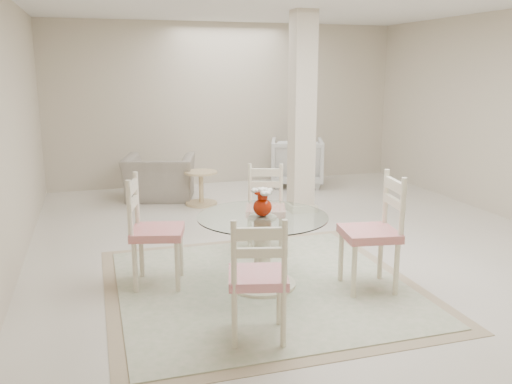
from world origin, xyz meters
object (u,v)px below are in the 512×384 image
object	(u,v)px
recliner_taupe	(160,178)
dining_chair_east	(378,223)
armchair_white	(297,162)
column	(302,114)
dining_chair_south	(258,270)
dining_chair_north	(266,202)
side_table	(201,189)
red_vase	(263,202)
dining_table	(262,251)
dining_chair_west	(149,223)

from	to	relation	value
recliner_taupe	dining_chair_east	bearing A→B (deg)	124.73
dining_chair_east	armchair_white	distance (m)	4.48
column	dining_chair_south	xyz separation A→B (m)	(-1.66, -3.40, -0.79)
dining_chair_east	dining_chair_north	bearing A→B (deg)	-145.19
column	side_table	xyz separation A→B (m)	(-1.27, 0.73, -1.12)
red_vase	side_table	bearing A→B (deg)	88.89
dining_table	red_vase	xyz separation A→B (m)	(0.00, -0.00, 0.46)
column	dining_chair_east	size ratio (longest dim) A/B	2.31
recliner_taupe	armchair_white	bearing A→B (deg)	-156.47
dining_chair_south	recliner_taupe	distance (m)	4.67
dining_chair_east	column	bearing A→B (deg)	-178.73
dining_chair_east	side_table	distance (m)	3.64
red_vase	dining_table	bearing A→B (deg)	161.57
red_vase	dining_chair_west	xyz separation A→B (m)	(-0.97, 0.33, -0.20)
dining_chair_east	side_table	bearing A→B (deg)	-156.83
dining_chair_east	recliner_taupe	size ratio (longest dim) A/B	1.15
recliner_taupe	side_table	bearing A→B (deg)	150.37
dining_table	red_vase	bearing A→B (deg)	-18.43
red_vase	side_table	xyz separation A→B (m)	(0.06, 3.17, -0.57)
dining_chair_west	dining_table	bearing A→B (deg)	-95.27
column	dining_chair_north	size ratio (longest dim) A/B	2.60
column	red_vase	size ratio (longest dim) A/B	10.46
dining_table	side_table	size ratio (longest dim) A/B	2.36
armchair_white	dining_chair_south	bearing A→B (deg)	85.87
dining_table	dining_chair_east	size ratio (longest dim) A/B	1.00
recliner_taupe	side_table	xyz separation A→B (m)	(0.54, -0.53, -0.10)
dining_table	dining_chair_south	world-z (taller)	dining_chair_south
dining_table	armchair_white	size ratio (longest dim) A/B	1.33
dining_chair_east	recliner_taupe	bearing A→B (deg)	-151.67
dining_chair_north	red_vase	bearing A→B (deg)	-91.88
dining_chair_south	armchair_white	xyz separation A→B (m)	(2.22, 5.02, -0.16)
red_vase	dining_chair_north	xyz separation A→B (m)	(0.34, 0.96, -0.26)
column	dining_chair_west	distance (m)	3.20
dining_table	dining_chair_east	bearing A→B (deg)	-18.69
dining_table	red_vase	size ratio (longest dim) A/B	4.53
dining_chair_south	side_table	distance (m)	4.17
dining_chair_west	column	bearing A→B (deg)	-33.66
dining_table	armchair_white	world-z (taller)	armchair_white
dining_chair_south	side_table	size ratio (longest dim) A/B	2.13
dining_chair_north	dining_chair_south	bearing A→B (deg)	-91.82
dining_table	dining_chair_west	size ratio (longest dim) A/B	1.03
armchair_white	column	bearing A→B (deg)	90.56
armchair_white	side_table	xyz separation A→B (m)	(-1.83, -0.88, -0.17)
side_table	armchair_white	bearing A→B (deg)	25.76
column	dining_chair_north	bearing A→B (deg)	-123.80
dining_chair_north	armchair_white	bearing A→B (deg)	80.76
column	red_vase	distance (m)	2.83
side_table	recliner_taupe	bearing A→B (deg)	135.36
dining_table	dining_chair_west	xyz separation A→B (m)	(-0.97, 0.33, 0.25)
dining_chair_west	dining_chair_east	bearing A→B (deg)	-95.07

